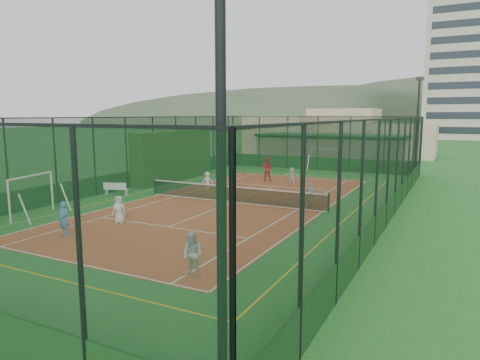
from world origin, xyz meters
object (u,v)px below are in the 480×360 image
at_px(floodlight_se, 221,186).
at_px(clubhouse, 331,149).
at_px(coach, 267,169).
at_px(child_far_right, 311,193).
at_px(child_far_left, 207,180).
at_px(child_near_right, 193,254).
at_px(floodlight_ne, 417,127).
at_px(futsal_goal_near, 32,196).
at_px(child_far_back, 292,176).
at_px(apartment_tower, 465,68).
at_px(white_bench, 117,189).
at_px(child_near_mid, 64,219).
at_px(child_near_left, 119,210).
at_px(futsal_goal_far, 326,159).

height_order(floodlight_se, clubhouse, floodlight_se).
bearing_deg(clubhouse, coach, -96.22).
bearing_deg(child_far_right, floodlight_se, 96.71).
distance_m(child_far_left, coach, 5.77).
height_order(floodlight_se, child_near_right, floodlight_se).
xyz_separation_m(floodlight_ne, futsal_goal_near, (-16.13, -24.36, -3.08)).
distance_m(clubhouse, child_far_back, 14.32).
relative_size(floodlight_ne, child_far_back, 6.43).
bearing_deg(apartment_tower, child_far_right, -95.48).
relative_size(child_near_right, child_far_left, 1.21).
xyz_separation_m(white_bench, child_far_right, (12.09, 3.08, 0.19)).
bearing_deg(child_near_mid, clubhouse, 92.81).
distance_m(floodlight_se, futsal_goal_near, 18.65).
bearing_deg(apartment_tower, clubhouse, -101.31).
bearing_deg(child_far_left, child_far_right, 137.60).
xyz_separation_m(child_near_left, child_far_back, (3.36, 14.66, -0.03)).
bearing_deg(apartment_tower, child_near_left, -99.25).
bearing_deg(coach, child_far_left, 55.97).
height_order(clubhouse, child_near_left, clubhouse).
bearing_deg(futsal_goal_far, child_near_right, -81.63).
xyz_separation_m(floodlight_ne, coach, (-10.07, -8.11, -3.17)).
xyz_separation_m(floodlight_ne, white_bench, (-16.40, -18.00, -3.69)).
bearing_deg(clubhouse, child_far_left, -101.11).
height_order(child_near_left, child_near_mid, child_near_mid).
height_order(clubhouse, futsal_goal_near, clubhouse).
distance_m(floodlight_ne, coach, 13.31).
distance_m(apartment_tower, child_near_left, 91.23).
height_order(apartment_tower, white_bench, apartment_tower).
bearing_deg(futsal_goal_near, futsal_goal_far, -31.94).
xyz_separation_m(futsal_goal_far, child_near_left, (-3.23, -24.38, -0.32)).
distance_m(floodlight_ne, child_far_left, 18.54).
bearing_deg(futsal_goal_far, child_near_left, -96.46).
bearing_deg(child_far_back, child_near_right, 82.05).
relative_size(clubhouse, child_far_right, 12.41).
height_order(floodlight_ne, white_bench, floodlight_ne).
height_order(floodlight_ne, coach, floodlight_ne).
distance_m(child_near_left, child_near_mid, 2.79).
relative_size(apartment_tower, coach, 15.79).
relative_size(child_near_left, child_far_back, 1.04).
xyz_separation_m(clubhouse, child_far_left, (-3.70, -18.82, -0.96)).
xyz_separation_m(futsal_goal_near, coach, (6.06, 16.26, -0.08)).
distance_m(futsal_goal_near, child_far_back, 17.63).
relative_size(futsal_goal_far, coach, 1.63).
relative_size(apartment_tower, futsal_goal_near, 9.27).
height_order(white_bench, futsal_goal_far, futsal_goal_far).
bearing_deg(child_far_right, futsal_goal_far, -83.86).
xyz_separation_m(clubhouse, child_near_mid, (-3.08, -31.65, -0.81)).
xyz_separation_m(child_near_mid, child_far_left, (-0.62, 12.83, -0.15)).
height_order(clubhouse, child_far_left, clubhouse).
height_order(clubhouse, child_far_right, clubhouse).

